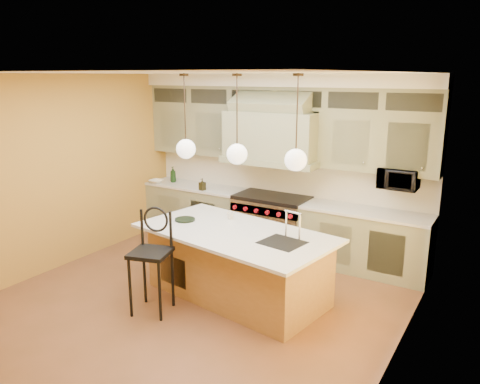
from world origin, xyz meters
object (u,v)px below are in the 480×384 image
Objects in this scene: range at (272,223)px; kitchen_island at (237,263)px; counter_stool at (152,253)px; microwave at (399,179)px.

range is 1.74m from kitchen_island.
counter_stool is 3.58m from microwave.
kitchen_island is 5.05× the size of microwave.
kitchen_island is at bearing 35.15° from counter_stool.
range is at bearing 111.42° from kitchen_island.
range is 2.60m from counter_stool.
kitchen_island is 2.59m from microwave.
kitchen_island is at bearing -131.20° from microwave.
counter_stool is (-0.70, -0.87, 0.28)m from kitchen_island.
range is at bearing -176.88° from microwave.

